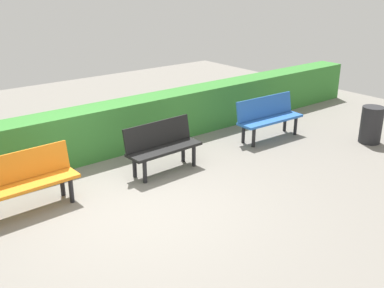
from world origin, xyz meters
name	(u,v)px	position (x,y,z in m)	size (l,w,h in m)	color
ground_plane	(136,206)	(0.00, 0.00, 0.00)	(17.25, 17.25, 0.00)	gray
bench_blue	(268,116)	(-3.76, -0.84, 0.48)	(1.54, 0.51, 0.86)	blue
bench_black	(162,145)	(-1.08, -0.84, 0.48)	(1.37, 0.50, 0.86)	black
bench_orange	(19,180)	(1.35, -0.91, 0.48)	(1.64, 0.51, 0.86)	orange
hedge_row	(125,125)	(-1.13, -2.17, 0.47)	(13.25, 0.61, 0.94)	#387F33
trash_bin	(371,125)	(-5.18, 0.65, 0.38)	(0.43, 0.43, 0.75)	#262628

